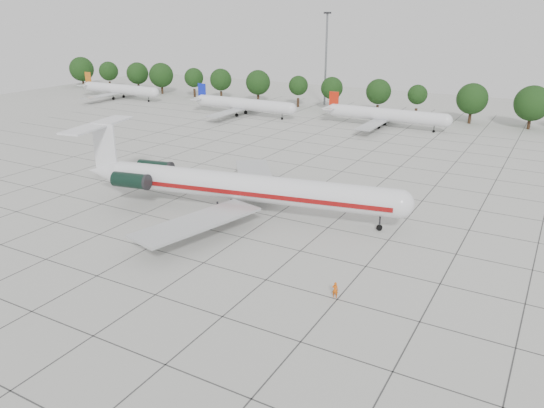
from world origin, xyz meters
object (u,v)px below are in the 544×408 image
object	(u,v)px
bg_airliner_b	(244,104)
floodlight_mast	(326,54)
bg_airliner_a	(120,89)
ground_crew	(335,290)
main_airliner	(230,185)
bg_airliner_c	(386,115)

from	to	relation	value
bg_airliner_b	floodlight_mast	bearing A→B (deg)	65.36
bg_airliner_a	bg_airliner_b	size ratio (longest dim) A/B	1.00
ground_crew	floodlight_mast	world-z (taller)	floodlight_mast
bg_airliner_b	bg_airliner_a	bearing A→B (deg)	175.10
main_airliner	floodlight_mast	world-z (taller)	floodlight_mast
bg_airliner_a	floodlight_mast	xyz separation A→B (m)	(59.34, 21.38, 11.37)
bg_airliner_b	bg_airliner_c	xyz separation A→B (m)	(36.84, 4.03, 0.00)
bg_airliner_b	floodlight_mast	distance (m)	30.23
floodlight_mast	bg_airliner_b	bearing A→B (deg)	-114.64
floodlight_mast	main_airliner	bearing A→B (deg)	-74.28
floodlight_mast	ground_crew	bearing A→B (deg)	-65.42
main_airliner	bg_airliner_c	size ratio (longest dim) A/B	1.66
bg_airliner_c	floodlight_mast	distance (m)	34.95
main_airliner	bg_airliner_a	bearing A→B (deg)	131.65
main_airliner	bg_airliner_a	distance (m)	105.18
ground_crew	bg_airliner_b	world-z (taller)	bg_airliner_b
bg_airliner_b	bg_airliner_c	bearing A→B (deg)	6.25
ground_crew	floodlight_mast	distance (m)	110.52
bg_airliner_b	floodlight_mast	world-z (taller)	floodlight_mast
main_airliner	bg_airliner_a	world-z (taller)	main_airliner
ground_crew	floodlight_mast	xyz separation A→B (m)	(-45.63, 99.75, 13.45)
bg_airliner_c	floodlight_mast	size ratio (longest dim) A/B	1.11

